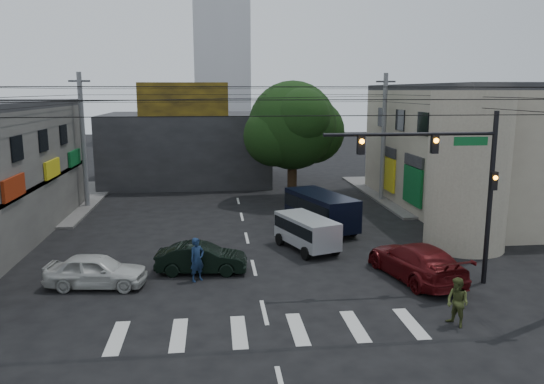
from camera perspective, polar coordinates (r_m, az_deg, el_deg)
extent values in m
plane|color=black|center=(22.65, -1.58, -9.79)|extent=(160.00, 160.00, 0.00)
cube|color=#514F4C|center=(44.52, 20.08, -0.03)|extent=(16.00, 16.00, 0.15)
cube|color=gray|center=(39.62, 23.63, 4.19)|extent=(14.00, 18.00, 8.00)
cylinder|color=gray|center=(28.44, 20.33, 2.13)|extent=(4.00, 4.00, 8.00)
cube|color=#232326|center=(47.44, -9.08, 4.71)|extent=(14.00, 10.00, 6.00)
cube|color=olive|center=(42.29, -9.56, 9.80)|extent=(7.00, 0.30, 2.60)
cube|color=silver|center=(92.21, -5.51, 19.57)|extent=(9.00, 9.00, 44.00)
cylinder|color=black|center=(38.98, 2.18, 2.33)|extent=(0.70, 0.70, 4.40)
sphere|color=black|center=(38.63, 2.22, 7.17)|extent=(6.40, 6.40, 6.40)
cylinder|color=black|center=(23.46, 22.39, -0.74)|extent=(0.20, 0.20, 7.20)
cylinder|color=black|center=(21.62, 14.70, 6.04)|extent=(7.00, 0.14, 0.14)
cube|color=black|center=(22.03, 17.09, 4.95)|extent=(0.28, 0.22, 0.75)
cube|color=black|center=(21.03, 9.53, 5.02)|extent=(0.28, 0.22, 0.75)
sphere|color=orange|center=(21.89, 17.26, 5.30)|extent=(0.20, 0.20, 0.20)
sphere|color=orange|center=(20.88, 9.65, 5.39)|extent=(0.20, 0.20, 0.20)
cube|color=#0C5525|center=(22.66, 20.60, 5.14)|extent=(1.40, 0.06, 0.35)
cylinder|color=#59595B|center=(38.30, -19.64, 5.17)|extent=(0.32, 0.32, 9.20)
cylinder|color=#59595B|center=(39.23, 11.91, 5.69)|extent=(0.32, 0.32, 9.20)
imported|color=black|center=(23.91, -7.59, -7.07)|extent=(2.18, 4.28, 1.32)
imported|color=beige|center=(23.19, -18.37, -8.03)|extent=(2.59, 4.47, 1.40)
imported|color=#4B0A0D|center=(23.73, 15.18, -7.20)|extent=(4.40, 6.29, 1.57)
imported|color=#122341|center=(22.84, -8.06, -7.20)|extent=(1.13, 1.12, 1.89)
imported|color=#3D4520|center=(19.57, 19.32, -11.14)|extent=(1.34, 1.30, 1.72)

